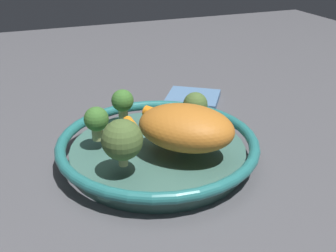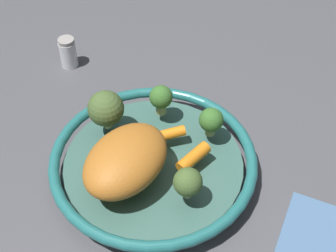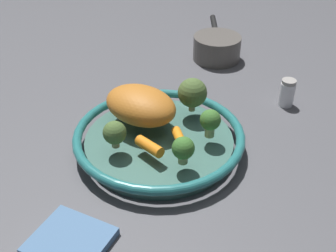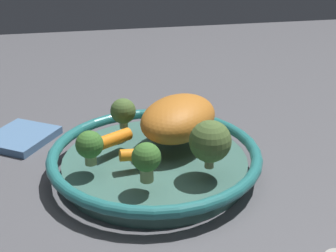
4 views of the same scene
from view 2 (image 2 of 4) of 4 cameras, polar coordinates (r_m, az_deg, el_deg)
ground_plane at (r=0.80m, az=-1.70°, el=-5.51°), size 2.19×2.19×0.00m
serving_bowl at (r=0.78m, az=-1.74°, el=-4.44°), size 0.33×0.33×0.04m
roast_chicken_piece at (r=0.72m, az=-5.04°, el=-4.05°), size 0.18×0.19×0.07m
baby_carrot_left at (r=0.79m, az=0.35°, el=-0.90°), size 0.05×0.02×0.02m
baby_carrot_right at (r=0.75m, az=3.03°, el=-3.74°), size 0.06×0.05×0.02m
broccoli_floret_mid at (r=0.81m, az=-0.83°, el=3.34°), size 0.04×0.04×0.06m
broccoli_floret_large at (r=0.79m, az=-7.37°, el=2.05°), size 0.06×0.06×0.07m
broccoli_floret_edge at (r=0.78m, az=5.13°, el=0.65°), size 0.04×0.04×0.05m
broccoli_floret_small at (r=0.70m, az=2.36°, el=-6.68°), size 0.04×0.04×0.05m
salt_shaker at (r=1.00m, az=-11.75°, el=8.52°), size 0.03×0.03×0.06m
dish_towel at (r=0.76m, az=17.38°, el=-12.25°), size 0.15×0.15×0.01m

